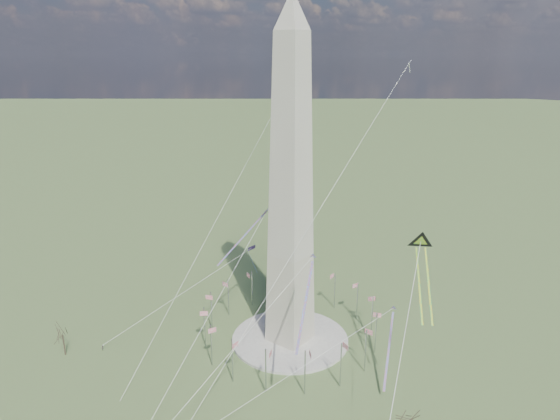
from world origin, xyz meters
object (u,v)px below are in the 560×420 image
Objects in this scene: washington_monument at (291,191)px; person_west at (103,348)px; tree_near at (401,418)px; kite_delta_black at (421,246)px.

washington_monument is 73.75m from person_west.
kite_delta_black is (-11.23, 32.43, 25.66)m from tree_near.
washington_monument is 5.74× the size of tree_near.
tree_near is at bearing -28.47° from washington_monument.
kite_delta_black is at bearing 109.10° from tree_near.
tree_near is (47.86, -25.96, -35.52)m from washington_monument.
washington_monument is 4.99× the size of kite_delta_black.
washington_monument reaches higher than tree_near.
tree_near is 42.86m from kite_delta_black.
washington_monument is at bearing 151.53° from tree_near.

